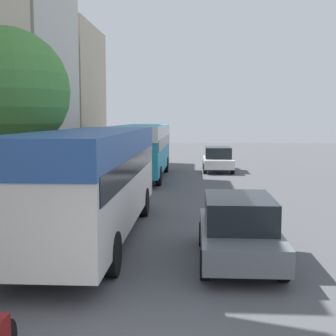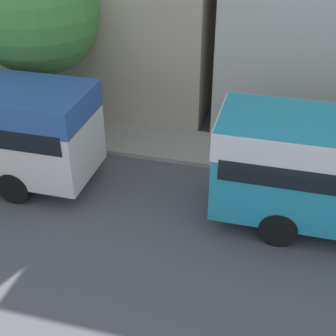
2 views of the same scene
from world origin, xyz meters
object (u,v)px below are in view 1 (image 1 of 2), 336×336
bus_lead (93,169)px  car_crossing (218,159)px  bus_following (143,144)px  car_far_curb (239,228)px  pedestrian_near_curb (114,154)px

bus_lead → car_crossing: (4.40, 17.43, -1.21)m
bus_following → bus_lead: bearing=-89.5°
bus_lead → car_far_curb: (3.99, -1.92, -1.21)m
bus_following → car_far_curb: (4.10, -15.63, -1.17)m
bus_lead → car_far_curb: size_ratio=2.38×
bus_following → car_crossing: bearing=39.5°
bus_following → pedestrian_near_curb: bearing=121.7°
car_far_curb → bus_lead: bearing=154.3°
bus_following → pedestrian_near_curb: 4.63m
car_crossing → car_far_curb: same height
bus_following → car_far_curb: bearing=-75.3°
bus_following → car_crossing: (4.51, 3.72, -1.17)m
bus_lead → car_crossing: size_ratio=2.35×
bus_following → car_far_curb: bus_following is taller
bus_lead → bus_following: size_ratio=1.07×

